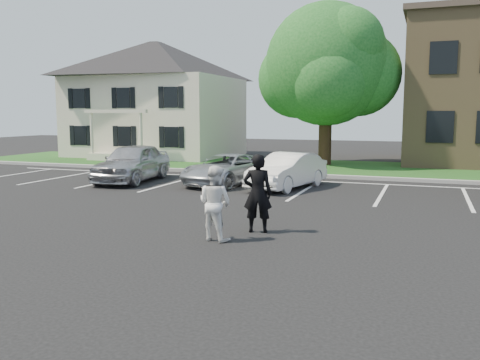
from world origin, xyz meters
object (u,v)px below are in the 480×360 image
man_white_shirt (215,203)px  car_silver_minivan (227,169)px  house (156,99)px  tree (329,67)px  car_white_sedan (287,171)px  man_black_suit (258,193)px  car_silver_west (132,163)px

man_white_shirt → car_silver_minivan: 9.16m
house → tree: 12.38m
car_silver_minivan → car_white_sedan: size_ratio=1.08×
tree → man_black_suit: 17.17m
house → man_white_shirt: size_ratio=6.04×
house → car_silver_west: 13.59m
man_white_shirt → car_silver_west: bearing=-34.0°
man_black_suit → car_silver_west: (-7.89, 7.00, -0.15)m
car_silver_west → car_white_sedan: car_silver_west is taller
tree → man_white_shirt: (0.77, -17.59, -4.50)m
car_silver_west → car_silver_minivan: (4.09, 0.55, -0.19)m
car_silver_west → car_white_sedan: bearing=-3.7°
car_silver_minivan → car_white_sedan: bearing=9.4°
car_silver_west → house: bearing=108.2°
house → man_black_suit: (13.47, -19.01, -2.88)m
man_black_suit → car_silver_minivan: man_black_suit is taller
man_white_shirt → car_silver_minivan: (-3.13, 8.61, -0.23)m
car_white_sedan → house: bearing=150.6°
house → car_silver_west: bearing=-65.1°
car_silver_minivan → man_black_suit: bearing=-49.5°
man_black_suit → car_silver_minivan: bearing=-77.2°
house → car_silver_west: (5.57, -12.01, -3.02)m
car_silver_minivan → car_white_sedan: (2.58, -0.19, 0.06)m
house → man_white_shirt: bearing=-57.5°
car_silver_west → tree: bearing=49.2°
house → tree: (12.03, -2.48, 1.52)m
car_silver_west → car_white_sedan: (6.67, 0.35, -0.13)m
man_white_shirt → car_white_sedan: 8.43m
man_black_suit → car_silver_west: 10.55m
tree → man_black_suit: size_ratio=4.61×
house → man_white_shirt: house is taller
house → car_silver_west: house is taller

